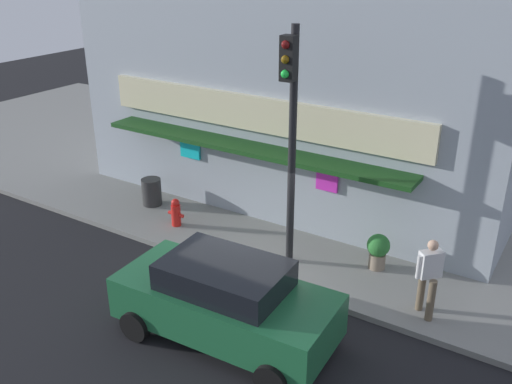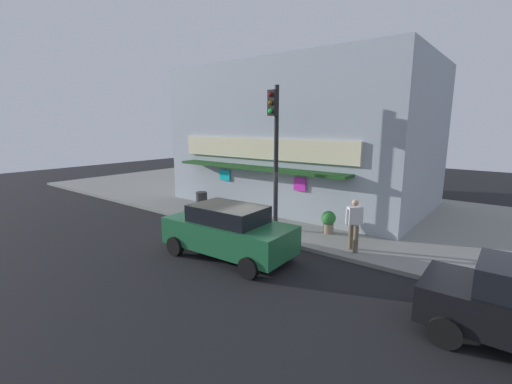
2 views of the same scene
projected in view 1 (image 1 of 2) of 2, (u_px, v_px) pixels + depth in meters
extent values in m
plane|color=black|center=(254.00, 282.00, 13.27)|extent=(58.07, 58.07, 0.00)
cube|color=gray|center=(354.00, 194.00, 17.79)|extent=(38.71, 11.77, 0.14)
cube|color=#9EA8B2|center=(324.00, 69.00, 17.70)|extent=(12.67, 7.99, 7.16)
cube|color=beige|center=(254.00, 113.00, 14.74)|extent=(9.63, 0.16, 0.93)
cube|color=#194719|center=(247.00, 148.00, 14.82)|extent=(9.12, 0.90, 0.12)
cube|color=#19D8E5|center=(190.00, 149.00, 16.44)|extent=(0.69, 0.08, 0.53)
cube|color=#E533CC|center=(327.00, 181.00, 14.27)|extent=(0.59, 0.08, 0.55)
cylinder|color=black|center=(292.00, 153.00, 12.76)|extent=(0.18, 0.18, 5.66)
cube|color=black|center=(289.00, 58.00, 11.70)|extent=(0.32, 0.28, 0.95)
sphere|color=maroon|center=(286.00, 45.00, 11.46)|extent=(0.18, 0.18, 0.18)
sphere|color=brown|center=(285.00, 60.00, 11.58)|extent=(0.18, 0.18, 0.18)
sphere|color=#1ED83F|center=(285.00, 74.00, 11.70)|extent=(0.18, 0.18, 0.18)
cylinder|color=red|center=(176.00, 215.00, 15.54)|extent=(0.26, 0.26, 0.61)
sphere|color=red|center=(175.00, 203.00, 15.38)|extent=(0.22, 0.22, 0.22)
cylinder|color=red|center=(171.00, 213.00, 15.62)|extent=(0.12, 0.10, 0.10)
cylinder|color=red|center=(181.00, 216.00, 15.43)|extent=(0.12, 0.10, 0.10)
cylinder|color=#2D2D2D|center=(152.00, 192.00, 16.76)|extent=(0.58, 0.58, 0.81)
cylinder|color=brown|center=(421.00, 290.00, 11.86)|extent=(0.23, 0.23, 0.94)
cylinder|color=brown|center=(431.00, 300.00, 11.52)|extent=(0.23, 0.23, 0.94)
cube|color=silver|center=(430.00, 264.00, 11.38)|extent=(0.49, 0.51, 0.58)
sphere|color=tan|center=(433.00, 245.00, 11.21)|extent=(0.22, 0.22, 0.22)
cylinder|color=silver|center=(419.00, 267.00, 11.33)|extent=(0.14, 0.14, 0.52)
cylinder|color=silver|center=(441.00, 263.00, 11.46)|extent=(0.14, 0.14, 0.52)
cylinder|color=gray|center=(377.00, 261.00, 13.52)|extent=(0.40, 0.40, 0.38)
sphere|color=#2D7A33|center=(378.00, 245.00, 13.35)|extent=(0.55, 0.55, 0.55)
cube|color=#1E6038|center=(225.00, 306.00, 11.10)|extent=(4.49, 2.09, 0.89)
cube|color=black|center=(225.00, 275.00, 10.81)|extent=(2.45, 1.70, 0.53)
cylinder|color=black|center=(316.00, 322.00, 11.33)|extent=(0.65, 0.25, 0.64)
cylinder|color=black|center=(271.00, 380.00, 9.82)|extent=(0.65, 0.25, 0.64)
cylinder|color=black|center=(191.00, 281.00, 12.73)|extent=(0.65, 0.25, 0.64)
cylinder|color=black|center=(135.00, 326.00, 11.23)|extent=(0.65, 0.25, 0.64)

